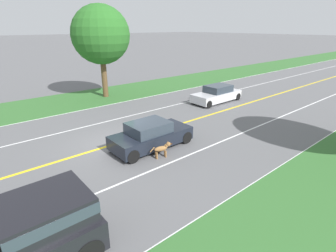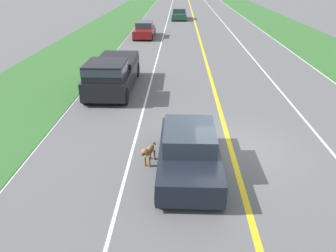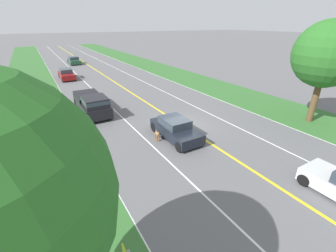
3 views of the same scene
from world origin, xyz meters
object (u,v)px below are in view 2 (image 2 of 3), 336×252
(dog, at_px, (148,151))
(car_trailing_mid, at_px, (179,14))
(car_trailing_near, at_px, (145,30))
(ego_car, at_px, (189,151))
(pickup_truck, at_px, (112,73))

(dog, distance_m, car_trailing_mid, 36.29)
(dog, xyz_separation_m, car_trailing_near, (2.42, -23.02, 0.19))
(car_trailing_near, bearing_deg, dog, 96.00)
(ego_car, bearing_deg, dog, -11.42)
(pickup_truck, bearing_deg, car_trailing_mid, -96.70)
(ego_car, distance_m, pickup_truck, 8.54)
(dog, height_order, car_trailing_near, car_trailing_near)
(ego_car, distance_m, car_trailing_mid, 36.54)
(ego_car, bearing_deg, car_trailing_mid, -89.32)
(dog, relative_size, pickup_truck, 0.20)
(pickup_truck, relative_size, car_trailing_mid, 1.24)
(car_trailing_near, bearing_deg, pickup_truck, 89.58)
(dog, height_order, pickup_truck, pickup_truck)
(dog, xyz_separation_m, car_trailing_mid, (-0.86, -36.28, 0.16))
(dog, distance_m, pickup_truck, 7.81)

